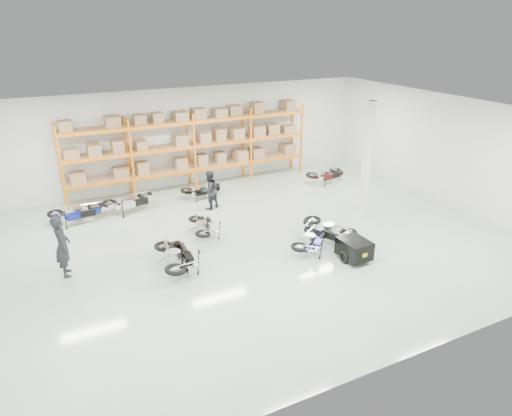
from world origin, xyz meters
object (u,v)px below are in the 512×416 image
person_left (62,246)px  moto_silver_left (204,223)px  moto_back_b (129,198)px  person_back (209,190)px  moto_black_far_left (177,253)px  moto_back_a (76,209)px  moto_back_d (327,172)px  trailer (354,249)px  moto_blue_centre (312,237)px  moto_back_c (202,187)px  moto_touring_right (326,226)px

person_left → moto_silver_left: bearing=-80.0°
moto_back_b → person_back: (3.04, -1.16, 0.25)m
moto_back_b → moto_black_far_left: bearing=171.7°
moto_back_a → moto_back_d: bearing=-96.3°
trailer → moto_back_d: 7.68m
moto_blue_centre → moto_back_d: bearing=-78.8°
moto_back_c → moto_back_d: size_ratio=0.90×
moto_silver_left → moto_back_c: size_ratio=1.02×
moto_touring_right → moto_black_far_left: bearing=156.5°
moto_black_far_left → moto_touring_right: (5.34, -0.35, -0.02)m
moto_silver_left → moto_back_b: moto_back_b is taller
moto_blue_centre → person_left: (-7.62, 2.02, 0.47)m
moto_back_b → moto_back_c: (3.17, 0.13, -0.08)m
moto_touring_right → trailer: 1.60m
moto_back_b → moto_back_d: 9.25m
moto_black_far_left → moto_touring_right: size_ratio=1.03×
moto_silver_left → moto_black_far_left: 2.52m
person_left → person_back: (5.88, 3.04, -0.17)m
moto_silver_left → moto_touring_right: 4.37m
moto_silver_left → moto_back_a: (-4.01, 3.29, 0.05)m
person_left → moto_touring_right: bearing=-98.8°
moto_silver_left → moto_back_d: (7.30, 2.91, 0.04)m
moto_silver_left → moto_touring_right: moto_touring_right is taller
moto_back_b → person_left: (-2.84, -4.20, 0.42)m
moto_touring_right → moto_back_d: bearing=35.6°
moto_black_far_left → moto_back_b: (-0.32, 5.45, -0.03)m
moto_back_c → person_left: person_left is taller
trailer → person_back: size_ratio=1.06×
moto_black_far_left → moto_back_b: 5.46m
moto_blue_centre → moto_touring_right: size_ratio=0.90×
trailer → moto_silver_left: bearing=131.8°
moto_silver_left → moto_back_d: bearing=-149.9°
moto_silver_left → trailer: size_ratio=0.93×
moto_touring_right → moto_blue_centre: bearing=-174.0°
person_back → person_left: bearing=5.4°
moto_back_a → moto_back_c: 5.26m
moto_silver_left → moto_back_a: 5.18m
person_left → person_back: size_ratio=1.20×
moto_back_d → person_left: 12.61m
moto_silver_left → moto_back_c: 3.85m
moto_touring_right → moto_back_b: bearing=114.5°
moto_blue_centre → moto_black_far_left: (-4.46, 0.77, 0.08)m
moto_black_far_left → person_back: person_back is taller
moto_silver_left → moto_touring_right: bearing=156.8°
moto_blue_centre → moto_back_d: moto_back_d is taller
trailer → moto_black_far_left: bearing=158.0°
moto_silver_left → moto_touring_right: size_ratio=0.86×
moto_back_d → moto_touring_right: bearing=139.3°
moto_back_b → trailer: bearing=-154.3°
moto_blue_centre → trailer: bearing=176.4°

